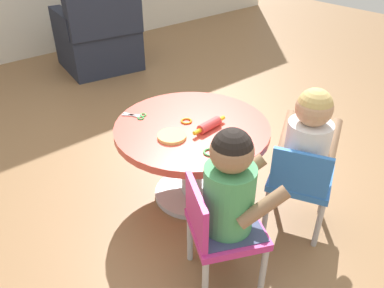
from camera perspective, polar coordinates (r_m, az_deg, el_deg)
ground_plane at (r=2.30m, az=0.00°, el=-7.53°), size 10.00×10.00×0.00m
craft_table at (r=2.09m, az=0.00°, el=-0.08°), size 0.83×0.83×0.48m
child_chair_left at (r=1.67m, az=4.05°, el=-12.53°), size 0.40×0.40×0.54m
seated_child_left at (r=1.52m, az=5.82°, el=-6.24°), size 0.43×0.39×0.51m
child_chair_right at (r=1.98m, az=15.82°, el=-5.34°), size 0.40×0.40×0.54m
seated_child_right at (r=1.89m, az=17.02°, el=0.79°), size 0.43×0.40×0.51m
armchair_dark at (r=4.07m, az=-13.73°, el=15.09°), size 0.80×0.82×0.85m
rolling_pin at (r=1.97m, az=2.62°, el=2.84°), size 0.23×0.06×0.05m
craft_scissors at (r=2.13m, az=-8.18°, el=4.19°), size 0.12×0.14×0.01m
playdough_blob_0 at (r=1.91m, az=-3.02°, el=1.18°), size 0.15×0.15×0.02m
cookie_cutter_0 at (r=2.05m, az=-0.75°, el=3.50°), size 0.06×0.06×0.01m
cookie_cutter_1 at (r=1.80m, az=2.69°, el=-1.23°), size 0.07×0.07×0.01m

